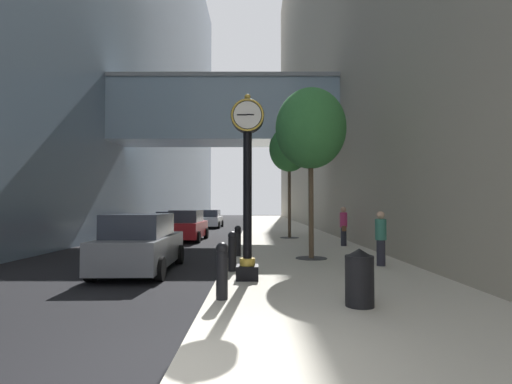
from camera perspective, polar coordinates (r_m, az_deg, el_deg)
ground_plane at (r=31.41m, az=-1.58°, el=-5.70°), size 110.00×110.00×0.00m
sidewalk_right at (r=34.44m, az=3.47°, el=-5.26°), size 5.85×80.00×0.14m
building_block_left at (r=40.36m, az=-20.42°, el=22.63°), size 22.87×80.00×37.68m
building_block_right at (r=39.86m, az=15.21°, el=24.73°), size 9.00×80.00×39.83m
street_clock at (r=9.71m, az=-1.04°, el=2.27°), size 0.84×0.55×4.67m
bollard_nearest at (r=7.77m, az=-4.81°, el=-11.30°), size 0.24×0.24×1.12m
bollard_second at (r=11.03m, az=-3.29°, el=-8.57°), size 0.24×0.24×1.12m
bollard_third at (r=14.31m, az=-2.47°, el=-7.09°), size 0.24×0.24×1.12m
street_tree_near at (r=13.97m, az=8.29°, el=9.18°), size 2.49×2.49×6.01m
street_tree_mid_near at (r=22.68m, az=5.15°, el=6.28°), size 2.33×2.33×6.51m
trash_bin at (r=7.48m, az=15.25°, el=-11.96°), size 0.53×0.53×1.05m
pedestrian_walking at (r=18.34m, az=13.02°, el=-4.77°), size 0.38×0.48×1.80m
pedestrian_by_clock at (r=12.56m, az=18.16°, el=-6.30°), size 0.46×0.46×1.67m
car_grey_near at (r=12.17m, az=-16.39°, el=-7.34°), size 2.10×4.51×1.74m
car_red_mid at (r=22.44m, az=-9.87°, el=-4.96°), size 1.99×4.40×1.75m
car_white_far at (r=35.51m, az=-6.48°, el=-3.99°), size 2.07×4.33×1.63m
car_silver_trailing at (r=30.35m, az=-12.27°, el=-4.33°), size 2.08×4.15×1.56m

